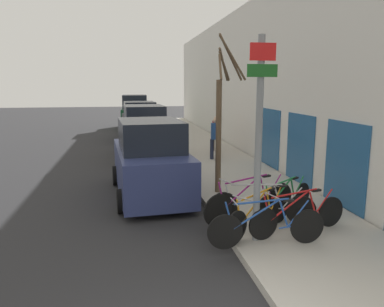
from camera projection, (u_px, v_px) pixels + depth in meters
ground_plane at (151, 165)px, 14.62m from camera, size 80.00×80.00×0.00m
sidewalk_curb at (202, 149)px, 17.76m from camera, size 3.20×32.00×0.15m
building_facade at (239, 82)px, 17.41m from camera, size 0.23×32.00×6.50m
signpost at (259, 136)px, 6.84m from camera, size 0.56×0.15×3.81m
bicycle_0 at (267, 226)px, 6.86m from camera, size 2.24×0.44×0.91m
bicycle_1 at (299, 215)px, 7.48m from camera, size 2.26×0.67×0.88m
bicycle_2 at (260, 214)px, 7.54m from camera, size 1.77×1.25×0.86m
bicycle_3 at (262, 206)px, 8.06m from camera, size 2.15×0.81×0.88m
bicycle_4 at (251, 201)px, 8.23m from camera, size 2.31×0.91×0.99m
bicycle_5 at (285, 199)px, 8.54m from camera, size 1.79×1.21×0.84m
parked_car_0 at (150, 162)px, 10.44m from camera, size 2.22×4.43×2.15m
parked_car_1 at (144, 134)px, 15.81m from camera, size 2.12×4.20×2.25m
parked_car_2 at (140, 123)px, 21.07m from camera, size 2.17×4.19×2.16m
parked_car_3 at (135, 114)px, 26.34m from camera, size 2.14×4.32×2.39m
pedestrian_near at (216, 135)px, 14.86m from camera, size 0.44×0.37×1.66m
pedestrian_far at (216, 131)px, 16.75m from camera, size 0.41×0.35×1.56m
street_tree at (221, 119)px, 10.14m from camera, size 0.96×1.29×4.26m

